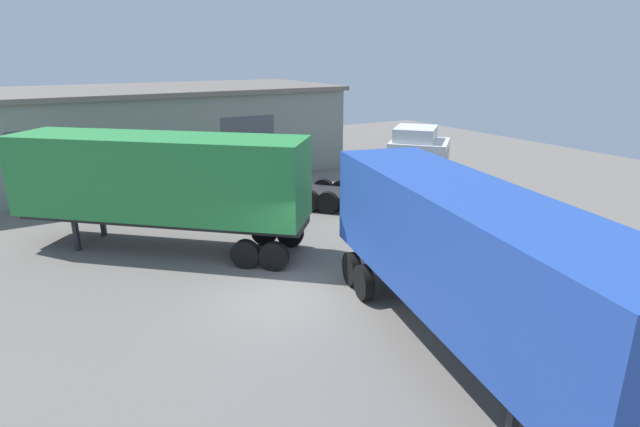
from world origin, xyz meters
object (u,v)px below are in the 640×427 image
tractor_unit_white (406,174)px  container_trailer_grey (466,255)px  gravel_pile (549,229)px  container_trailer_green (161,179)px

tractor_unit_white → container_trailer_grey: (-6.08, -9.36, 0.77)m
tractor_unit_white → gravel_pile: bearing=-21.7°
gravel_pile → tractor_unit_white: bearing=110.0°
container_trailer_green → container_trailer_grey: size_ratio=0.90×
tractor_unit_white → container_trailer_green: 10.47m
tractor_unit_white → container_trailer_green: container_trailer_green is taller
tractor_unit_white → container_trailer_green: (-10.38, 1.08, 0.82)m
container_trailer_green → gravel_pile: (12.52, -6.94, -2.03)m
container_trailer_green → tractor_unit_white: bearing=-144.6°
tractor_unit_white → container_trailer_grey: container_trailer_grey is taller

